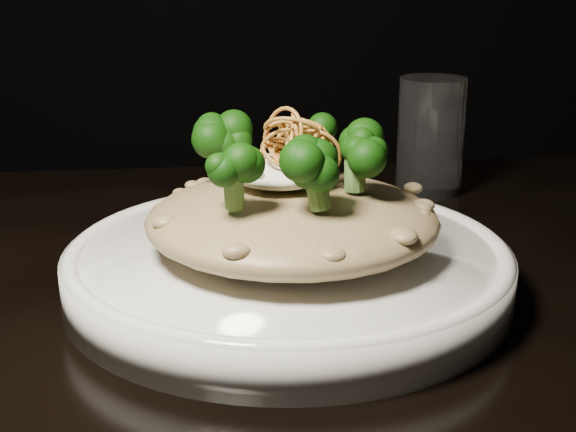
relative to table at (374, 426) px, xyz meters
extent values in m
cube|color=black|center=(0.00, 0.00, 0.06)|extent=(1.10, 0.80, 0.04)
cylinder|color=white|center=(-0.05, 0.05, 0.10)|extent=(0.31, 0.31, 0.03)
ellipsoid|color=brown|center=(-0.05, 0.04, 0.14)|extent=(0.20, 0.20, 0.04)
ellipsoid|color=white|center=(-0.06, 0.05, 0.17)|extent=(0.07, 0.07, 0.02)
cylinder|color=silver|center=(0.11, 0.27, 0.14)|extent=(0.07, 0.07, 0.11)
camera|label=1|loc=(-0.11, -0.47, 0.31)|focal=50.00mm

